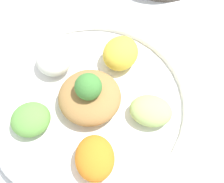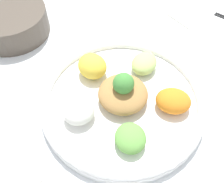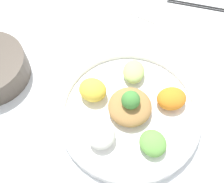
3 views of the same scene
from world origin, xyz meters
The scene contains 4 objects.
ground_plane centered at (0.00, 0.00, 0.00)m, with size 2.40×2.40×0.00m, color white.
salad_platter centered at (0.00, 0.02, 0.02)m, with size 0.37×0.37×0.10m.
chopsticks_pair_near centered at (-0.42, -0.21, 0.00)m, with size 0.18×0.17×0.01m.
serving_spoon_extra centered at (-0.19, -0.30, 0.00)m, with size 0.09×0.13×0.01m.
Camera 3 is at (0.18, 0.25, 0.64)m, focal length 42.00 mm.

